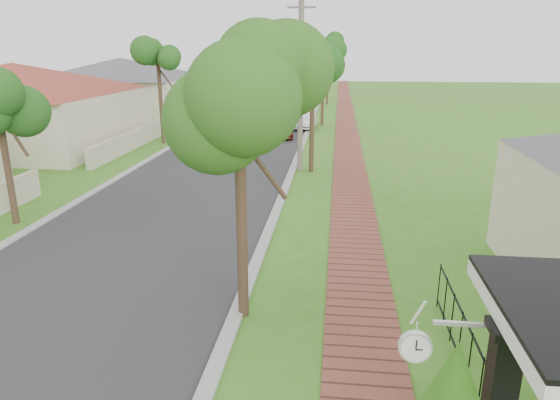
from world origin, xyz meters
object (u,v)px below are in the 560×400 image
at_px(near_tree, 239,104).
at_px(utility_pole, 301,87).
at_px(station_clock, 419,345).
at_px(parked_car_red, 279,127).
at_px(parked_car_white, 306,118).

distance_m(near_tree, utility_pole, 12.94).
bearing_deg(station_clock, near_tree, 127.37).
bearing_deg(near_tree, station_clock, -52.63).
bearing_deg(utility_pole, station_clock, -80.75).
relative_size(parked_car_red, near_tree, 0.67).
height_order(near_tree, station_clock, near_tree).
bearing_deg(near_tree, parked_car_red, 94.73).
bearing_deg(parked_car_white, near_tree, -88.16).
bearing_deg(station_clock, utility_pole, 99.25).
height_order(parked_car_red, utility_pole, utility_pole).
bearing_deg(parked_car_red, utility_pole, -88.59).
bearing_deg(near_tree, parked_car_white, 90.90).
height_order(parked_car_white, station_clock, station_clock).
bearing_deg(station_clock, parked_car_white, 96.43).
bearing_deg(parked_car_white, utility_pole, -86.44).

